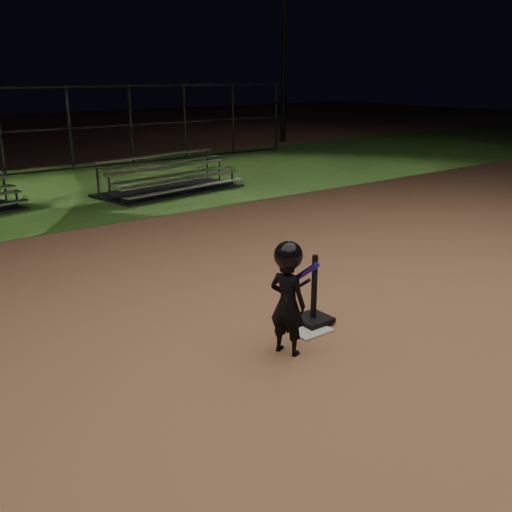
{
  "coord_description": "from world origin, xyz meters",
  "views": [
    {
      "loc": [
        -4.17,
        -4.54,
        2.87
      ],
      "look_at": [
        0.0,
        1.0,
        0.65
      ],
      "focal_mm": 40.45,
      "sensor_mm": 36.0,
      "label": 1
    }
  ],
  "objects_px": {
    "home_plate": "(308,329)",
    "bleacher_right": "(170,185)",
    "child_batter": "(288,295)",
    "light_pole_right": "(285,19)",
    "batting_tee": "(313,309)"
  },
  "relations": [
    {
      "from": "batting_tee",
      "to": "bleacher_right",
      "type": "height_order",
      "value": "bleacher_right"
    },
    {
      "from": "bleacher_right",
      "to": "home_plate",
      "type": "bearing_deg",
      "value": -117.22
    },
    {
      "from": "batting_tee",
      "to": "light_pole_right",
      "type": "bearing_deg",
      "value": 51.46
    },
    {
      "from": "batting_tee",
      "to": "child_batter",
      "type": "bearing_deg",
      "value": -152.24
    },
    {
      "from": "bleacher_right",
      "to": "batting_tee",
      "type": "bearing_deg",
      "value": -116.3
    },
    {
      "from": "home_plate",
      "to": "child_batter",
      "type": "height_order",
      "value": "child_batter"
    },
    {
      "from": "batting_tee",
      "to": "home_plate",
      "type": "bearing_deg",
      "value": -151.0
    },
    {
      "from": "home_plate",
      "to": "bleacher_right",
      "type": "height_order",
      "value": "bleacher_right"
    },
    {
      "from": "child_batter",
      "to": "light_pole_right",
      "type": "relative_size",
      "value": 0.15
    },
    {
      "from": "bleacher_right",
      "to": "light_pole_right",
      "type": "bearing_deg",
      "value": 27.11
    },
    {
      "from": "bleacher_right",
      "to": "light_pole_right",
      "type": "relative_size",
      "value": 0.46
    },
    {
      "from": "bleacher_right",
      "to": "child_batter",
      "type": "bearing_deg",
      "value": -119.97
    },
    {
      "from": "home_plate",
      "to": "bleacher_right",
      "type": "distance_m",
      "value": 8.62
    },
    {
      "from": "home_plate",
      "to": "bleacher_right",
      "type": "xyz_separation_m",
      "value": [
        2.71,
        8.18,
        0.17
      ]
    },
    {
      "from": "child_batter",
      "to": "bleacher_right",
      "type": "height_order",
      "value": "child_batter"
    }
  ]
}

